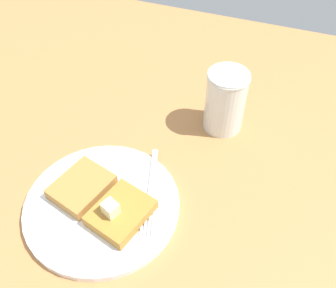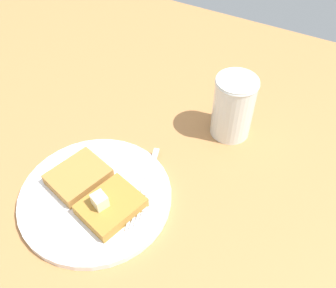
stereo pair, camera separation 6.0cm
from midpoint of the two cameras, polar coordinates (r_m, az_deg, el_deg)
table_surface at (r=61.21cm, az=-13.05°, el=-8.24°), size 122.31×122.31×2.08cm
plate at (r=58.38cm, az=-12.93°, el=-9.20°), size 23.31×23.31×1.18cm
toast_slice_left at (r=55.33cm, az=-10.27°, el=-10.45°), size 9.04×10.13×1.88cm
toast_slice_middle at (r=59.28cm, az=-15.84°, el=-6.45°), size 9.04×10.13×1.88cm
butter_pat_primary at (r=53.63cm, az=-11.98°, el=-9.77°), size 2.65×2.54×2.08cm
fork at (r=57.43cm, az=-5.65°, el=-7.84°), size 6.08×15.71×0.36cm
syrup_jar at (r=65.74cm, az=6.11°, el=6.04°), size 7.24×7.24×11.49cm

